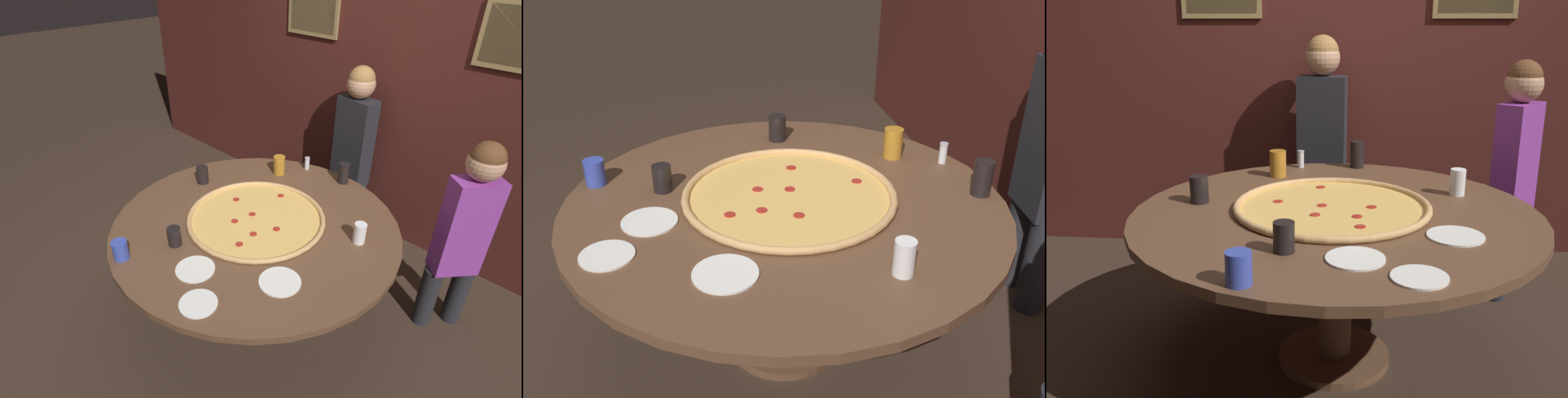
{
  "view_description": "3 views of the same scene",
  "coord_description": "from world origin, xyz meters",
  "views": [
    {
      "loc": [
        1.5,
        -1.43,
        2.23
      ],
      "look_at": [
        0.03,
        0.02,
        0.92
      ],
      "focal_mm": 28.0,
      "sensor_mm": 36.0,
      "label": 1
    },
    {
      "loc": [
        2.03,
        -0.36,
        1.86
      ],
      "look_at": [
        0.11,
        -0.02,
        0.8
      ],
      "focal_mm": 40.0,
      "sensor_mm": 36.0,
      "label": 2
    },
    {
      "loc": [
        0.08,
        -2.42,
        1.54
      ],
      "look_at": [
        -0.12,
        -0.07,
        0.81
      ],
      "focal_mm": 40.0,
      "sensor_mm": 36.0,
      "label": 3
    }
  ],
  "objects": [
    {
      "name": "white_plate_beside_cup",
      "position": [
        0.3,
        -0.67,
        0.74
      ],
      "size": [
        0.19,
        0.19,
        0.01
      ],
      "primitive_type": "cylinder",
      "color": "white",
      "rests_on": "dining_table"
    },
    {
      "name": "drink_cup_near_left",
      "position": [
        -0.28,
        -0.76,
        0.8
      ],
      "size": [
        0.09,
        0.09,
        0.11
      ],
      "primitive_type": "cylinder",
      "color": "#384CB7",
      "rests_on": "dining_table"
    },
    {
      "name": "condiment_shaker",
      "position": [
        -0.23,
        0.77,
        0.79
      ],
      "size": [
        0.04,
        0.04,
        0.1
      ],
      "color": "silver",
      "rests_on": "dining_table"
    },
    {
      "name": "drink_cup_front_edge",
      "position": [
        -0.63,
        0.07,
        0.8
      ],
      "size": [
        0.09,
        0.09,
        0.13
      ],
      "primitive_type": "cylinder",
      "color": "black",
      "rests_on": "dining_table"
    },
    {
      "name": "drink_cup_centre_back",
      "position": [
        0.57,
        0.29,
        0.8
      ],
      "size": [
        0.07,
        0.07,
        0.13
      ],
      "primitive_type": "cylinder",
      "color": "white",
      "rests_on": "dining_table"
    },
    {
      "name": "back_wall",
      "position": [
        0.0,
        1.49,
        1.3
      ],
      "size": [
        6.4,
        0.08,
        2.6
      ],
      "color": "#4C1E19",
      "rests_on": "ground_plane"
    },
    {
      "name": "drink_cup_far_right",
      "position": [
        -0.17,
        -0.48,
        0.8
      ],
      "size": [
        0.08,
        0.08,
        0.11
      ],
      "primitive_type": "cylinder",
      "color": "black",
      "rests_on": "dining_table"
    },
    {
      "name": "drink_cup_far_left",
      "position": [
        0.09,
        0.8,
        0.81
      ],
      "size": [
        0.08,
        0.08,
        0.15
      ],
      "primitive_type": "cylinder",
      "color": "black",
      "rests_on": "dining_table"
    },
    {
      "name": "diner_far_right",
      "position": [
        -0.14,
        1.25,
        0.83
      ],
      "size": [
        0.37,
        0.22,
        1.46
      ],
      "rotation": [
        0.0,
        0.0,
        3.03
      ],
      "color": "#232328",
      "rests_on": "ground_plane"
    },
    {
      "name": "drink_cup_by_shaker",
      "position": [
        -0.33,
        0.57,
        0.81
      ],
      "size": [
        0.09,
        0.09,
        0.14
      ],
      "primitive_type": "cylinder",
      "color": "#BC7A23",
      "rests_on": "dining_table"
    },
    {
      "name": "giant_pizza",
      "position": [
        -0.02,
        0.02,
        0.75
      ],
      "size": [
        0.87,
        0.87,
        0.03
      ],
      "color": "#EAB75B",
      "rests_on": "dining_table"
    },
    {
      "name": "diner_side_left",
      "position": [
        0.97,
        0.8,
        0.76
      ],
      "size": [
        0.31,
        0.34,
        1.34
      ],
      "rotation": [
        0.0,
        0.0,
        -2.26
      ],
      "color": "#232328",
      "rests_on": "ground_plane"
    },
    {
      "name": "white_plate_far_back",
      "position": [
        0.47,
        -0.28,
        0.74
      ],
      "size": [
        0.22,
        0.22,
        0.01
      ],
      "primitive_type": "cylinder",
      "color": "white",
      "rests_on": "dining_table"
    },
    {
      "name": "dining_table",
      "position": [
        0.0,
        0.0,
        0.63
      ],
      "size": [
        1.78,
        1.78,
        0.74
      ],
      "color": "brown",
      "rests_on": "ground_plane"
    },
    {
      "name": "white_plate_left_side",
      "position": [
        0.09,
        -0.53,
        0.74
      ],
      "size": [
        0.21,
        0.21,
        0.01
      ],
      "primitive_type": "cylinder",
      "color": "white",
      "rests_on": "dining_table"
    },
    {
      "name": "ground_plane",
      "position": [
        0.0,
        0.0,
        0.0
      ],
      "size": [
        24.0,
        24.0,
        0.0
      ],
      "primitive_type": "plane",
      "color": "#38281E"
    }
  ]
}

